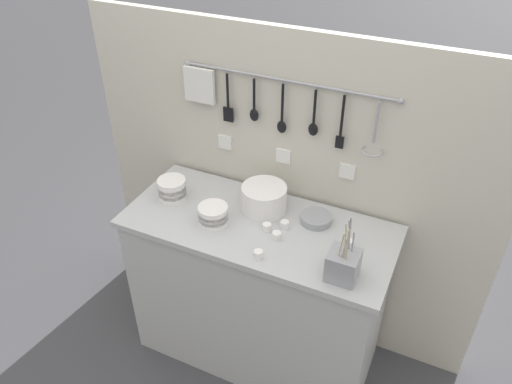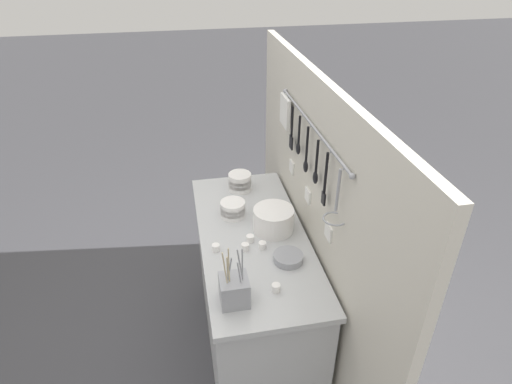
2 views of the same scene
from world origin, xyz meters
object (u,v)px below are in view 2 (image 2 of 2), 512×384
Objects in this scene: bowl_stack_short_front at (240,182)px; bowl_stack_wide_centre at (233,209)px; plate_stack at (273,220)px; cutlery_caddy at (234,290)px; cup_edge_far at (276,288)px; cup_by_caddy at (245,247)px; cup_beside_plates at (262,245)px; steel_mixing_bowl at (288,258)px; cup_back_left at (250,239)px; cup_front_right at (216,248)px.

bowl_stack_short_front reaches higher than bowl_stack_wide_centre.
plate_stack is 0.75× the size of cutlery_caddy.
cup_edge_far is 1.00× the size of cup_by_caddy.
bowl_stack_wide_centre is 0.32m from cup_beside_plates.
steel_mixing_bowl is 0.35m from cutlery_caddy.
plate_stack is at bearing 119.06° from cup_back_left.
steel_mixing_bowl is (0.41, 0.20, -0.03)m from bowl_stack_wide_centre.
steel_mixing_bowl is 3.67× the size of cup_by_caddy.
bowl_stack_wide_centre is 0.30m from cup_by_caddy.
bowl_stack_short_front is 0.65× the size of plate_stack.
steel_mixing_bowl is at bearing 40.29° from cup_back_left.
cup_front_right is 0.18m from cup_back_left.
cup_edge_far and cup_by_caddy have the same top height.
steel_mixing_bowl and cup_edge_far have the same top height.
plate_stack reaches higher than cup_by_caddy.
cup_back_left is 1.00× the size of cup_by_caddy.
cup_front_right is at bearing -112.91° from steel_mixing_bowl.
cup_back_left and cup_by_caddy have the same top height.
plate_stack reaches higher than bowl_stack_short_front.
steel_mixing_bowl is at bearing 57.93° from cup_by_caddy.
plate_stack is 0.17m from cup_beside_plates.
steel_mixing_bowl is 0.35m from cup_front_right.
steel_mixing_bowl is 0.15m from cup_beside_plates.
cup_by_caddy is at bearing 162.74° from cutlery_caddy.
bowl_stack_wide_centre is 0.64× the size of plate_stack.
steel_mixing_bowl is 0.23m from cup_back_left.
bowl_stack_wide_centre is 0.25m from plate_stack.
bowl_stack_wide_centre is at bearing -176.93° from cup_by_caddy.
steel_mixing_bowl and cup_by_caddy have the same top height.
bowl_stack_short_front reaches higher than cup_edge_far.
cutlery_caddy reaches higher than plate_stack.
bowl_stack_short_front is at bearing 163.07° from bowl_stack_wide_centre.
plate_stack is at bearing 13.71° from bowl_stack_short_front.
cup_by_caddy is at bearing -30.11° from cup_back_left.
bowl_stack_wide_centre is 0.60m from cup_edge_far.
steel_mixing_bowl is at bearing 41.77° from cup_beside_plates.
steel_mixing_bowl and cup_front_right have the same top height.
steel_mixing_bowl is at bearing 9.90° from bowl_stack_short_front.
cup_beside_plates is at bearing 18.26° from bowl_stack_wide_centre.
cup_edge_far is 1.00× the size of cup_back_left.
cup_beside_plates is 1.00× the size of cup_by_caddy.
cup_beside_plates is (0.30, 0.10, -0.03)m from bowl_stack_wide_centre.
bowl_stack_wide_centre reaches higher than cup_front_right.
cup_beside_plates is 0.08m from cup_by_caddy.
cup_back_left is at bearing 160.54° from cutlery_caddy.
bowl_stack_short_front is 0.86m from cup_edge_far.
cup_edge_far is at bearing -0.24° from cup_beside_plates.
steel_mixing_bowl is at bearing 126.01° from cutlery_caddy.
plate_stack is 0.33m from cup_front_right.
cup_back_left is at bearing 149.89° from cup_by_caddy.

